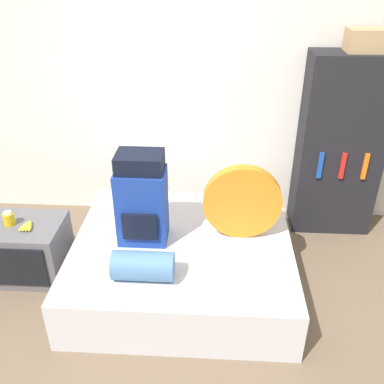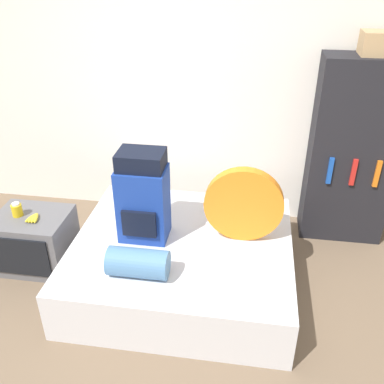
% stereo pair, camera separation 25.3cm
% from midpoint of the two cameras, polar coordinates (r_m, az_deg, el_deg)
% --- Properties ---
extents(ground_plane, '(16.00, 16.00, 0.00)m').
position_cam_midpoint_polar(ground_plane, '(3.22, -4.17, -19.69)').
color(ground_plane, brown).
extents(wall_back, '(8.00, 0.05, 2.60)m').
position_cam_midpoint_polar(wall_back, '(4.10, 0.88, 13.59)').
color(wall_back, white).
rests_on(wall_back, ground_plane).
extents(bed, '(1.73, 1.56, 0.41)m').
position_cam_midpoint_polar(bed, '(3.56, 0.85, -9.18)').
color(bed, silver).
rests_on(bed, ground_plane).
extents(backpack, '(0.38, 0.31, 0.74)m').
position_cam_midpoint_polar(backpack, '(3.30, -4.39, -0.78)').
color(backpack, navy).
rests_on(backpack, bed).
extents(tent_bag, '(0.61, 0.09, 0.61)m').
position_cam_midpoint_polar(tent_bag, '(3.33, 9.07, -1.73)').
color(tent_bag, orange).
rests_on(tent_bag, bed).
extents(sleeping_roll, '(0.43, 0.21, 0.21)m').
position_cam_midpoint_polar(sleeping_roll, '(3.05, -4.82, -9.47)').
color(sleeping_roll, teal).
rests_on(sleeping_roll, bed).
extents(television, '(0.61, 0.51, 0.49)m').
position_cam_midpoint_polar(television, '(3.91, -18.48, -6.19)').
color(television, '#5B5B60').
rests_on(television, ground_plane).
extents(canister, '(0.09, 0.09, 0.12)m').
position_cam_midpoint_polar(canister, '(3.80, -20.58, -2.28)').
color(canister, gold).
rests_on(canister, television).
extents(banana_bunch, '(0.11, 0.15, 0.03)m').
position_cam_midpoint_polar(banana_bunch, '(3.71, -18.55, -3.34)').
color(banana_bunch, yellow).
rests_on(banana_bunch, television).
extents(bookshelf, '(0.74, 0.37, 1.70)m').
position_cam_midpoint_polar(bookshelf, '(4.13, 22.23, 4.82)').
color(bookshelf, black).
rests_on(bookshelf, ground_plane).
extents(cardboard_box, '(0.32, 0.23, 0.18)m').
position_cam_midpoint_polar(cardboard_box, '(3.90, 25.80, 17.40)').
color(cardboard_box, tan).
rests_on(cardboard_box, bookshelf).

